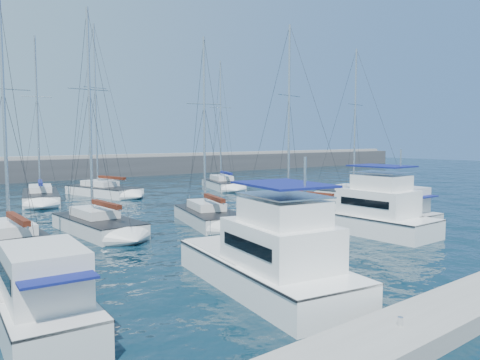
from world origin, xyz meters
TOP-DOWN VIEW (x-y plane):
  - ground at (0.00, 0.00)m, footprint 220.00×220.00m
  - breakwater at (0.00, 52.00)m, footprint 160.00×6.00m
  - dock_cleat_near_port at (-8.00, -11.00)m, footprint 0.16×0.16m
  - motor_yacht_port_outer at (-15.73, -3.75)m, footprint 3.09×6.86m
  - motor_yacht_port_inner at (-7.60, -5.06)m, footprint 5.06×9.73m
  - motor_yacht_stbd_inner at (5.01, -0.44)m, footprint 3.45×9.32m
  - motor_yacht_stbd_outer at (7.53, -0.88)m, footprint 2.84×5.49m
  - sailboat_mid_a at (-13.88, 8.02)m, footprint 3.24×8.42m
  - sailboat_mid_b at (-8.47, 10.09)m, footprint 3.32×7.93m
  - sailboat_mid_c at (-1.23, 8.33)m, footprint 4.99×8.17m
  - sailboat_mid_d at (5.16, 6.04)m, footprint 4.50×8.25m
  - sailboat_mid_e at (16.71, 8.91)m, footprint 4.13×8.43m
  - sailboat_back_a at (-7.07, 27.42)m, footprint 5.21×9.36m
  - sailboat_back_b at (-0.48, 28.66)m, footprint 5.30×9.60m
  - sailboat_back_c at (13.48, 26.45)m, footprint 5.59×8.75m

SIDE VIEW (x-z plane):
  - ground at x=0.00m, z-range 0.00..0.00m
  - sailboat_mid_a at x=-13.88m, z-range -6.28..7.30m
  - sailboat_mid_c at x=-1.23m, z-range -6.13..7.16m
  - sailboat_mid_d at x=5.16m, z-range -6.76..7.80m
  - sailboat_mid_b at x=-8.47m, z-range -6.67..7.71m
  - sailboat_mid_e at x=16.71m, z-range -6.79..7.83m
  - sailboat_back_a at x=-7.07m, z-range -7.37..8.43m
  - sailboat_back_c at x=13.48m, z-range -7.21..8.27m
  - sailboat_back_b at x=-0.48m, z-range -8.48..9.58m
  - dock_cleat_near_port at x=-8.00m, z-range 0.60..0.85m
  - motor_yacht_port_outer at x=-15.73m, z-range -0.66..2.54m
  - motor_yacht_stbd_outer at x=7.53m, z-range -0.66..2.54m
  - breakwater at x=0.00m, z-range -1.17..3.28m
  - motor_yacht_stbd_inner at x=5.01m, z-range -1.21..3.48m
  - motor_yacht_port_inner at x=-7.60m, z-range -1.21..3.48m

